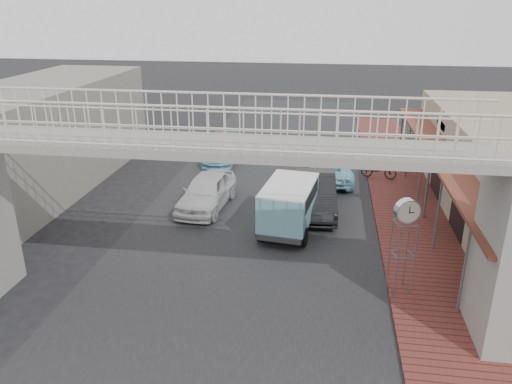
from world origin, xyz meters
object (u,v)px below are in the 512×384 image
(dark_sedan, at_px, (315,193))
(motorcycle_far, at_px, (396,159))
(street_clock, at_px, (407,215))
(arrow_sign, at_px, (448,162))
(angkot_curb, at_px, (330,167))
(white_hatchback, at_px, (207,191))
(angkot_van, at_px, (290,200))
(angkot_far, at_px, (221,150))
(motorcycle_near, at_px, (379,169))

(dark_sedan, distance_m, motorcycle_far, 7.82)
(street_clock, xyz_separation_m, arrow_sign, (2.44, 6.17, -0.14))
(street_clock, relative_size, arrow_sign, 1.03)
(angkot_curb, height_order, arrow_sign, arrow_sign)
(white_hatchback, relative_size, motorcycle_far, 3.01)
(angkot_curb, xyz_separation_m, angkot_van, (-1.55, -6.27, 0.61))
(angkot_far, relative_size, motorcycle_near, 2.38)
(dark_sedan, bearing_deg, motorcycle_near, 51.57)
(angkot_van, bearing_deg, street_clock, -40.50)
(angkot_far, distance_m, arrow_sign, 12.95)
(motorcycle_near, xyz_separation_m, street_clock, (-0.23, -10.82, 2.09))
(dark_sedan, relative_size, arrow_sign, 1.65)
(angkot_curb, bearing_deg, motorcycle_far, -148.47)
(angkot_far, xyz_separation_m, street_clock, (8.49, -12.85, 2.04))
(dark_sedan, xyz_separation_m, angkot_curb, (0.64, 4.19, -0.15))
(angkot_curb, xyz_separation_m, motorcycle_near, (2.48, 0.34, -0.09))
(angkot_curb, relative_size, arrow_sign, 1.59)
(white_hatchback, distance_m, angkot_curb, 7.07)
(motorcycle_far, relative_size, arrow_sign, 0.50)
(white_hatchback, xyz_separation_m, motorcycle_far, (8.97, 6.96, -0.22))
(dark_sedan, height_order, arrow_sign, arrow_sign)
(dark_sedan, relative_size, angkot_van, 1.16)
(angkot_van, bearing_deg, white_hatchback, 163.44)
(angkot_van, bearing_deg, angkot_far, 125.80)
(white_hatchback, distance_m, street_clock, 9.86)
(street_clock, bearing_deg, angkot_van, 114.68)
(angkot_curb, relative_size, angkot_van, 1.11)
(angkot_far, bearing_deg, motorcycle_far, -2.50)
(white_hatchback, distance_m, motorcycle_near, 9.28)
(white_hatchback, bearing_deg, dark_sedan, 9.39)
(motorcycle_far, bearing_deg, angkot_curb, 150.60)
(angkot_van, xyz_separation_m, arrow_sign, (6.25, 1.95, 1.25))
(white_hatchback, xyz_separation_m, angkot_van, (3.85, -1.71, 0.51))
(motorcycle_near, bearing_deg, angkot_curb, 109.98)
(street_clock, height_order, arrow_sign, street_clock)
(angkot_far, height_order, arrow_sign, arrow_sign)
(angkot_curb, relative_size, street_clock, 1.55)
(angkot_far, distance_m, motorcycle_near, 8.95)
(dark_sedan, relative_size, angkot_far, 1.15)
(dark_sedan, distance_m, angkot_van, 2.32)
(angkot_far, xyz_separation_m, motorcycle_far, (9.80, 0.03, -0.08))
(arrow_sign, bearing_deg, dark_sedan, 162.63)
(angkot_far, relative_size, motorcycle_far, 2.90)
(angkot_curb, height_order, motorcycle_far, angkot_curb)
(dark_sedan, distance_m, street_clock, 7.17)
(angkot_curb, relative_size, motorcycle_far, 3.21)
(angkot_van, bearing_deg, dark_sedan, 73.59)
(dark_sedan, bearing_deg, angkot_far, 126.59)
(white_hatchback, distance_m, arrow_sign, 10.26)
(dark_sedan, height_order, motorcycle_far, dark_sedan)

